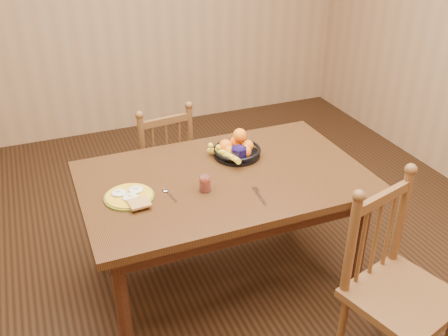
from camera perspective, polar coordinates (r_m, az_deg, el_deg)
name	(u,v)px	position (r m, az deg, el deg)	size (l,w,h in m)	color
room	(224,74)	(2.57, 0.00, 10.73)	(4.52, 5.02, 2.72)	black
dining_table	(224,188)	(2.87, 0.00, -2.35)	(1.60, 1.00, 0.75)	black
chair_far	(161,165)	(3.58, -7.23, 0.34)	(0.46, 0.44, 0.92)	#523318
chair_near	(396,289)	(2.59, 19.04, -12.94)	(0.56, 0.55, 1.02)	#523318
breakfast_plate	(130,196)	(2.66, -10.73, -3.21)	(0.26, 0.29, 0.04)	#59601E
fork	(259,195)	(2.65, 4.01, -3.07)	(0.03, 0.18, 0.00)	silver
spoon	(167,192)	(2.68, -6.50, -2.73)	(0.04, 0.16, 0.01)	silver
coffee_mug	(240,155)	(2.93, 1.79, 1.48)	(0.13, 0.09, 0.10)	black
juice_glass	(205,184)	(2.67, -2.19, -1.84)	(0.06, 0.06, 0.09)	silver
fruit_bowl	(236,149)	(3.01, 1.39, 2.14)	(0.32, 0.32, 0.17)	black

